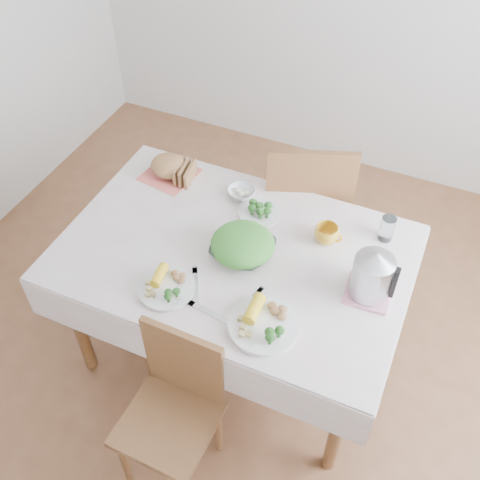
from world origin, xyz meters
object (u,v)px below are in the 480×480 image
at_px(chair_near, 167,416).
at_px(yellow_mug, 327,234).
at_px(salad_bowl, 243,250).
at_px(chair_far, 304,207).
at_px(dinner_plate_left, 167,288).
at_px(electric_kettle, 372,274).
at_px(dining_table, 235,305).
at_px(dinner_plate_right, 264,325).

xyz_separation_m(chair_near, yellow_mug, (0.34, 0.89, 0.34)).
height_order(salad_bowl, yellow_mug, yellow_mug).
distance_m(chair_far, yellow_mug, 0.64).
xyz_separation_m(dinner_plate_left, electric_kettle, (0.75, 0.31, 0.11)).
bearing_deg(electric_kettle, dining_table, 172.62).
xyz_separation_m(dining_table, dinner_plate_left, (-0.16, -0.31, 0.40)).
distance_m(dinner_plate_right, electric_kettle, 0.47).
xyz_separation_m(salad_bowl, dinner_plate_right, (0.23, -0.31, -0.02)).
height_order(dining_table, electric_kettle, electric_kettle).
xyz_separation_m(salad_bowl, dinner_plate_left, (-0.20, -0.30, -0.02)).
relative_size(dining_table, electric_kettle, 6.26).
distance_m(chair_far, electric_kettle, 0.95).
height_order(salad_bowl, electric_kettle, electric_kettle).
bearing_deg(yellow_mug, chair_far, 116.93).
bearing_deg(dinner_plate_right, chair_near, -126.65).
bearing_deg(electric_kettle, chair_near, -138.81).
bearing_deg(dining_table, chair_near, -89.44).
relative_size(chair_near, electric_kettle, 3.64).
height_order(dining_table, dinner_plate_right, dinner_plate_right).
height_order(chair_near, chair_far, chair_far).
bearing_deg(chair_near, chair_far, 87.18).
xyz_separation_m(dining_table, salad_bowl, (0.04, -0.00, 0.42)).
relative_size(chair_near, chair_far, 0.82).
distance_m(dining_table, electric_kettle, 0.78).
distance_m(chair_far, dinner_plate_left, 1.08).
bearing_deg(chair_far, dinner_plate_right, 78.71).
distance_m(dining_table, chair_near, 0.67).
height_order(dining_table, dinner_plate_left, dinner_plate_left).
bearing_deg(chair_far, dining_table, 61.10).
xyz_separation_m(dining_table, yellow_mug, (0.34, 0.22, 0.43)).
bearing_deg(dining_table, salad_bowl, -5.48).
height_order(chair_near, salad_bowl, chair_near).
xyz_separation_m(salad_bowl, electric_kettle, (0.55, 0.01, 0.09)).
relative_size(chair_far, dinner_plate_right, 3.54).
distance_m(chair_near, electric_kettle, 0.98).
distance_m(dining_table, dinner_plate_right, 0.58).
bearing_deg(dinner_plate_left, dinner_plate_right, -1.37).
bearing_deg(chair_near, dinner_plate_right, 54.48).
bearing_deg(chair_far, salad_bowl, 64.63).
bearing_deg(salad_bowl, dining_table, 174.52).
xyz_separation_m(dinner_plate_right, yellow_mug, (0.08, 0.54, 0.03)).
bearing_deg(salad_bowl, chair_far, 85.30).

